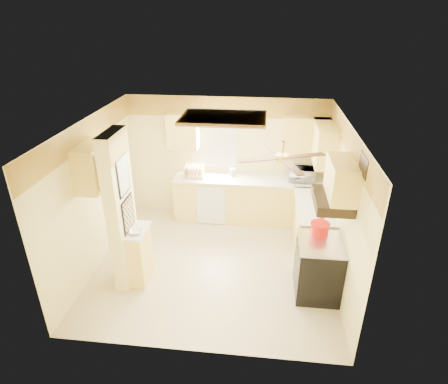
# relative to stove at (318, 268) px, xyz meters

# --- Properties ---
(floor) EXTENTS (4.00, 4.00, 0.00)m
(floor) POSITION_rel_stove_xyz_m (-1.67, 0.55, -0.46)
(floor) COLOR #CEB88E
(floor) RESTS_ON ground
(ceiling) EXTENTS (4.00, 4.00, 0.00)m
(ceiling) POSITION_rel_stove_xyz_m (-1.67, 0.55, 2.04)
(ceiling) COLOR white
(ceiling) RESTS_ON wall_back
(wall_back) EXTENTS (4.00, 0.00, 4.00)m
(wall_back) POSITION_rel_stove_xyz_m (-1.67, 2.45, 0.79)
(wall_back) COLOR #FAE998
(wall_back) RESTS_ON floor
(wall_front) EXTENTS (4.00, 0.00, 4.00)m
(wall_front) POSITION_rel_stove_xyz_m (-1.67, -1.35, 0.79)
(wall_front) COLOR #FAE998
(wall_front) RESTS_ON floor
(wall_left) EXTENTS (0.00, 3.80, 3.80)m
(wall_left) POSITION_rel_stove_xyz_m (-3.67, 0.55, 0.79)
(wall_left) COLOR #FAE998
(wall_left) RESTS_ON floor
(wall_right) EXTENTS (0.00, 3.80, 3.80)m
(wall_right) POSITION_rel_stove_xyz_m (0.33, 0.55, 0.79)
(wall_right) COLOR #FAE998
(wall_right) RESTS_ON floor
(wallpaper_border) EXTENTS (4.00, 0.02, 0.40)m
(wallpaper_border) POSITION_rel_stove_xyz_m (-1.67, 2.43, 1.84)
(wallpaper_border) COLOR #FED94A
(wallpaper_border) RESTS_ON wall_back
(partition_column) EXTENTS (0.20, 0.70, 2.50)m
(partition_column) POSITION_rel_stove_xyz_m (-3.02, 0.00, 0.79)
(partition_column) COLOR #FAE998
(partition_column) RESTS_ON floor
(partition_ledge) EXTENTS (0.25, 0.55, 0.90)m
(partition_ledge) POSITION_rel_stove_xyz_m (-2.80, 0.00, -0.01)
(partition_ledge) COLOR #F7D25E
(partition_ledge) RESTS_ON floor
(ledge_top) EXTENTS (0.28, 0.58, 0.04)m
(ledge_top) POSITION_rel_stove_xyz_m (-2.80, 0.00, 0.46)
(ledge_top) COLOR white
(ledge_top) RESTS_ON partition_ledge
(lower_cabinets_back) EXTENTS (3.00, 0.60, 0.90)m
(lower_cabinets_back) POSITION_rel_stove_xyz_m (-1.17, 2.15, -0.01)
(lower_cabinets_back) COLOR #F7D25E
(lower_cabinets_back) RESTS_ON floor
(lower_cabinets_right) EXTENTS (0.60, 1.40, 0.90)m
(lower_cabinets_right) POSITION_rel_stove_xyz_m (0.03, 1.15, -0.01)
(lower_cabinets_right) COLOR #F7D25E
(lower_cabinets_right) RESTS_ON floor
(countertop_back) EXTENTS (3.04, 0.64, 0.04)m
(countertop_back) POSITION_rel_stove_xyz_m (-1.17, 2.14, 0.46)
(countertop_back) COLOR white
(countertop_back) RESTS_ON lower_cabinets_back
(countertop_right) EXTENTS (0.64, 1.44, 0.04)m
(countertop_right) POSITION_rel_stove_xyz_m (0.02, 1.15, 0.46)
(countertop_right) COLOR white
(countertop_right) RESTS_ON lower_cabinets_right
(dishwasher_panel) EXTENTS (0.58, 0.02, 0.80)m
(dishwasher_panel) POSITION_rel_stove_xyz_m (-1.92, 1.84, -0.03)
(dishwasher_panel) COLOR white
(dishwasher_panel) RESTS_ON lower_cabinets_back
(window) EXTENTS (0.92, 0.02, 1.02)m
(window) POSITION_rel_stove_xyz_m (-1.92, 2.44, 1.09)
(window) COLOR white
(window) RESTS_ON wall_back
(upper_cab_back_left) EXTENTS (0.60, 0.35, 0.70)m
(upper_cab_back_left) POSITION_rel_stove_xyz_m (-2.52, 2.27, 1.39)
(upper_cab_back_left) COLOR #F7D25E
(upper_cab_back_left) RESTS_ON wall_back
(upper_cab_back_right) EXTENTS (0.90, 0.35, 0.70)m
(upper_cab_back_right) POSITION_rel_stove_xyz_m (-0.12, 2.27, 1.39)
(upper_cab_back_right) COLOR #F7D25E
(upper_cab_back_right) RESTS_ON wall_back
(upper_cab_right) EXTENTS (0.35, 1.00, 0.70)m
(upper_cab_right) POSITION_rel_stove_xyz_m (0.16, 1.80, 1.39)
(upper_cab_right) COLOR #F7D25E
(upper_cab_right) RESTS_ON wall_right
(upper_cab_left_wall) EXTENTS (0.35, 0.75, 0.70)m
(upper_cab_left_wall) POSITION_rel_stove_xyz_m (-3.49, 0.30, 1.39)
(upper_cab_left_wall) COLOR #F7D25E
(upper_cab_left_wall) RESTS_ON wall_left
(upper_cab_over_stove) EXTENTS (0.35, 0.76, 0.52)m
(upper_cab_over_stove) POSITION_rel_stove_xyz_m (0.16, 0.00, 1.49)
(upper_cab_over_stove) COLOR #F7D25E
(upper_cab_over_stove) RESTS_ON wall_right
(stove) EXTENTS (0.68, 0.77, 0.92)m
(stove) POSITION_rel_stove_xyz_m (0.00, 0.00, 0.00)
(stove) COLOR black
(stove) RESTS_ON floor
(range_hood) EXTENTS (0.50, 0.76, 0.14)m
(range_hood) POSITION_rel_stove_xyz_m (0.07, 0.00, 1.16)
(range_hood) COLOR black
(range_hood) RESTS_ON upper_cab_over_stove
(poster_menu) EXTENTS (0.02, 0.42, 0.57)m
(poster_menu) POSITION_rel_stove_xyz_m (-2.91, 0.00, 1.39)
(poster_menu) COLOR black
(poster_menu) RESTS_ON partition_column
(poster_nashville) EXTENTS (0.02, 0.42, 0.57)m
(poster_nashville) POSITION_rel_stove_xyz_m (-2.91, 0.00, 0.74)
(poster_nashville) COLOR black
(poster_nashville) RESTS_ON partition_column
(ceiling_light_panel) EXTENTS (1.35, 0.95, 0.06)m
(ceiling_light_panel) POSITION_rel_stove_xyz_m (-1.57, 1.05, 2.00)
(ceiling_light_panel) COLOR brown
(ceiling_light_panel) RESTS_ON ceiling
(ceiling_fan) EXTENTS (1.15, 1.15, 0.26)m
(ceiling_fan) POSITION_rel_stove_xyz_m (-0.67, -0.15, 1.83)
(ceiling_fan) COLOR gold
(ceiling_fan) RESTS_ON ceiling
(vent_grate) EXTENTS (0.02, 0.40, 0.25)m
(vent_grate) POSITION_rel_stove_xyz_m (0.31, -0.35, 1.84)
(vent_grate) COLOR black
(vent_grate) RESTS_ON wall_right
(microwave) EXTENTS (0.51, 0.35, 0.28)m
(microwave) POSITION_rel_stove_xyz_m (-0.14, 2.15, 0.62)
(microwave) COLOR white
(microwave) RESTS_ON countertop_back
(bowl) EXTENTS (0.25, 0.25, 0.05)m
(bowl) POSITION_rel_stove_xyz_m (-2.78, -0.09, 0.50)
(bowl) COLOR white
(bowl) RESTS_ON ledge_top
(dutch_oven) EXTENTS (0.29, 0.29, 0.19)m
(dutch_oven) POSITION_rel_stove_xyz_m (-0.01, 0.23, 0.55)
(dutch_oven) COLOR red
(dutch_oven) RESTS_ON stove
(kettle) EXTENTS (0.13, 0.13, 0.20)m
(kettle) POSITION_rel_stove_xyz_m (0.04, 0.51, 0.57)
(kettle) COLOR silver
(kettle) RESTS_ON countertop_right
(dish_rack) EXTENTS (0.40, 0.30, 0.23)m
(dish_rack) POSITION_rel_stove_xyz_m (-2.30, 2.12, 0.56)
(dish_rack) COLOR tan
(dish_rack) RESTS_ON countertop_back
(utensil_crock) EXTENTS (0.11, 0.11, 0.23)m
(utensil_crock) POSITION_rel_stove_xyz_m (-1.53, 2.28, 0.55)
(utensil_crock) COLOR white
(utensil_crock) RESTS_ON countertop_back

